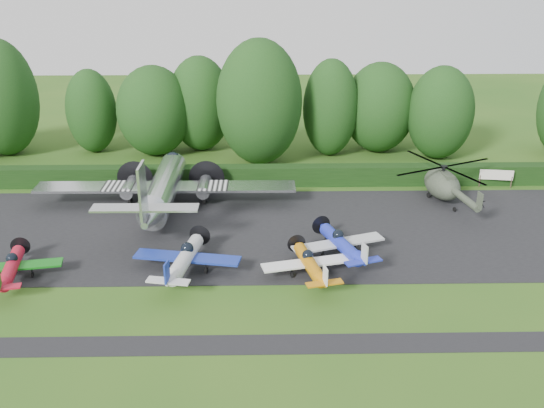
{
  "coord_description": "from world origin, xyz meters",
  "views": [
    {
      "loc": [
        3.55,
        -36.39,
        21.99
      ],
      "look_at": [
        4.41,
        10.0,
        2.5
      ],
      "focal_mm": 40.0,
      "sensor_mm": 36.0,
      "label": 1
    }
  ],
  "objects_px": {
    "sign_board": "(496,176)",
    "helicopter": "(442,182)",
    "light_plane_blue": "(341,244)",
    "light_plane_orange": "(310,264)",
    "transport_plane": "(163,189)",
    "light_plane_red": "(11,267)",
    "light_plane_white": "(185,258)"
  },
  "relations": [
    {
      "from": "light_plane_red",
      "to": "light_plane_orange",
      "type": "relative_size",
      "value": 1.0
    },
    {
      "from": "transport_plane",
      "to": "light_plane_blue",
      "type": "distance_m",
      "value": 17.74
    },
    {
      "from": "transport_plane",
      "to": "sign_board",
      "type": "bearing_deg",
      "value": 8.9
    },
    {
      "from": "light_plane_red",
      "to": "light_plane_orange",
      "type": "height_order",
      "value": "light_plane_red"
    },
    {
      "from": "light_plane_white",
      "to": "helicopter",
      "type": "distance_m",
      "value": 26.52
    },
    {
      "from": "light_plane_orange",
      "to": "light_plane_blue",
      "type": "height_order",
      "value": "light_plane_blue"
    },
    {
      "from": "light_plane_white",
      "to": "light_plane_orange",
      "type": "bearing_deg",
      "value": -14.8
    },
    {
      "from": "transport_plane",
      "to": "light_plane_orange",
      "type": "xyz_separation_m",
      "value": [
        12.33,
        -12.47,
        -1.05
      ]
    },
    {
      "from": "light_plane_blue",
      "to": "light_plane_orange",
      "type": "bearing_deg",
      "value": -112.18
    },
    {
      "from": "transport_plane",
      "to": "helicopter",
      "type": "relative_size",
      "value": 1.91
    },
    {
      "from": "transport_plane",
      "to": "light_plane_orange",
      "type": "distance_m",
      "value": 17.57
    },
    {
      "from": "transport_plane",
      "to": "light_plane_orange",
      "type": "height_order",
      "value": "transport_plane"
    },
    {
      "from": "transport_plane",
      "to": "helicopter",
      "type": "height_order",
      "value": "transport_plane"
    },
    {
      "from": "light_plane_orange",
      "to": "light_plane_white",
      "type": "bearing_deg",
      "value": -171.04
    },
    {
      "from": "light_plane_white",
      "to": "light_plane_orange",
      "type": "height_order",
      "value": "light_plane_white"
    },
    {
      "from": "light_plane_blue",
      "to": "helicopter",
      "type": "bearing_deg",
      "value": 65.34
    },
    {
      "from": "light_plane_blue",
      "to": "sign_board",
      "type": "distance_m",
      "value": 22.74
    },
    {
      "from": "helicopter",
      "to": "transport_plane",
      "type": "bearing_deg",
      "value": -165.62
    },
    {
      "from": "transport_plane",
      "to": "light_plane_blue",
      "type": "relative_size",
      "value": 3.08
    },
    {
      "from": "light_plane_red",
      "to": "light_plane_white",
      "type": "relative_size",
      "value": 0.87
    },
    {
      "from": "light_plane_white",
      "to": "light_plane_orange",
      "type": "relative_size",
      "value": 1.16
    },
    {
      "from": "light_plane_red",
      "to": "light_plane_white",
      "type": "xyz_separation_m",
      "value": [
        12.3,
        0.79,
        0.17
      ]
    },
    {
      "from": "light_plane_orange",
      "to": "sign_board",
      "type": "bearing_deg",
      "value": 54.78
    },
    {
      "from": "light_plane_orange",
      "to": "sign_board",
      "type": "distance_m",
      "value": 26.71
    },
    {
      "from": "transport_plane",
      "to": "light_plane_white",
      "type": "distance_m",
      "value": 12.27
    },
    {
      "from": "sign_board",
      "to": "helicopter",
      "type": "bearing_deg",
      "value": -161.18
    },
    {
      "from": "sign_board",
      "to": "transport_plane",
      "type": "bearing_deg",
      "value": -179.3
    },
    {
      "from": "light_plane_orange",
      "to": "transport_plane",
      "type": "bearing_deg",
      "value": 147.87
    },
    {
      "from": "light_plane_orange",
      "to": "helicopter",
      "type": "bearing_deg",
      "value": 59.9
    },
    {
      "from": "transport_plane",
      "to": "sign_board",
      "type": "height_order",
      "value": "transport_plane"
    },
    {
      "from": "light_plane_blue",
      "to": "helicopter",
      "type": "height_order",
      "value": "helicopter"
    },
    {
      "from": "light_plane_white",
      "to": "sign_board",
      "type": "xyz_separation_m",
      "value": [
        29.06,
        17.06,
        -0.03
      ]
    }
  ]
}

